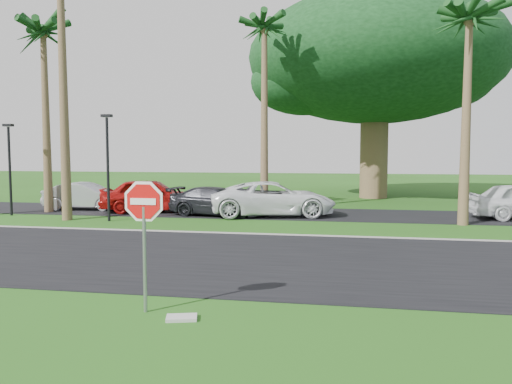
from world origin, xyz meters
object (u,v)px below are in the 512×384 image
at_px(stop_sign_near, 144,219).
at_px(car_silver, 86,196).
at_px(car_dark, 217,202).
at_px(car_red, 151,196).
at_px(car_minivan, 273,199).

bearing_deg(stop_sign_near, car_silver, 122.34).
xyz_separation_m(stop_sign_near, car_dark, (-2.28, 14.09, -1.10)).
bearing_deg(stop_sign_near, car_red, 111.65).
xyz_separation_m(stop_sign_near, car_minivan, (0.35, 14.42, -0.96)).
height_order(car_dark, car_minivan, car_minivan).
bearing_deg(car_silver, car_dark, -102.19).
relative_size(stop_sign_near, car_red, 0.53).
xyz_separation_m(car_dark, car_minivan, (2.63, 0.33, 0.14)).
xyz_separation_m(car_silver, car_red, (3.77, -0.41, 0.14)).
height_order(car_red, car_minivan, car_red).
relative_size(stop_sign_near, car_dark, 0.57).
bearing_deg(car_red, car_dark, -115.78).
relative_size(car_dark, car_minivan, 0.79).
distance_m(stop_sign_near, car_minivan, 14.45).
bearing_deg(car_dark, stop_sign_near, -164.15).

